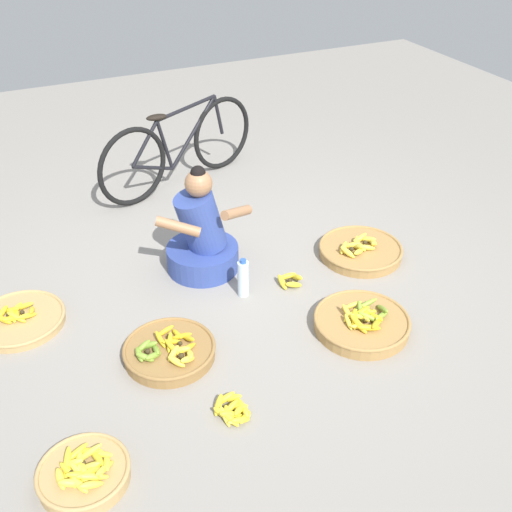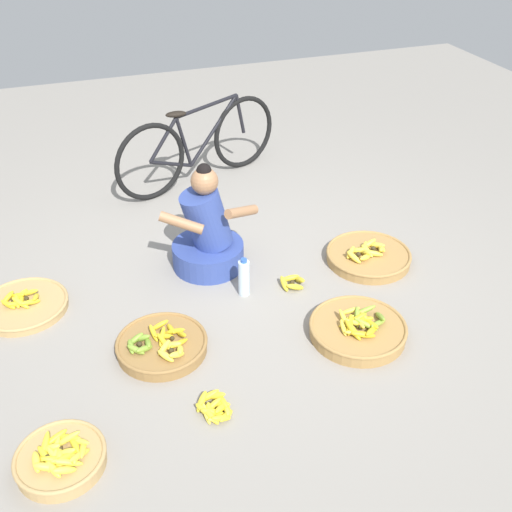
{
  "view_description": "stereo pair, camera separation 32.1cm",
  "coord_description": "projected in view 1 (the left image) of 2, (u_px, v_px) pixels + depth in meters",
  "views": [
    {
      "loc": [
        -1.4,
        -3.24,
        2.58
      ],
      "look_at": [
        0.0,
        -0.2,
        0.35
      ],
      "focal_mm": 43.31,
      "sensor_mm": 36.0,
      "label": 1
    },
    {
      "loc": [
        -1.1,
        -3.36,
        2.58
      ],
      "look_at": [
        0.0,
        -0.2,
        0.35
      ],
      "focal_mm": 43.31,
      "sensor_mm": 36.0,
      "label": 2
    }
  ],
  "objects": [
    {
      "name": "bicycle_leaning",
      "position": [
        179.0,
        148.0,
        5.45
      ],
      "size": [
        1.61,
        0.65,
        0.73
      ],
      "color": "black",
      "rests_on": "ground"
    },
    {
      "name": "ground_plane",
      "position": [
        244.0,
        283.0,
        4.37
      ],
      "size": [
        10.0,
        10.0,
        0.0
      ],
      "primitive_type": "plane",
      "color": "gray"
    },
    {
      "name": "vendor_woman_front",
      "position": [
        202.0,
        238.0,
        4.38
      ],
      "size": [
        0.73,
        0.52,
        0.82
      ],
      "color": "#334793",
      "rests_on": "ground"
    },
    {
      "name": "water_bottle",
      "position": [
        243.0,
        278.0,
        4.18
      ],
      "size": [
        0.08,
        0.08,
        0.29
      ],
      "color": "silver",
      "rests_on": "ground"
    },
    {
      "name": "banana_basket_mid_left",
      "position": [
        19.0,
        319.0,
        3.97
      ],
      "size": [
        0.58,
        0.58,
        0.13
      ],
      "color": "tan",
      "rests_on": "ground"
    },
    {
      "name": "banana_basket_mid_right",
      "position": [
        362.0,
        322.0,
        3.92
      ],
      "size": [
        0.62,
        0.62,
        0.16
      ],
      "color": "#A87F47",
      "rests_on": "ground"
    },
    {
      "name": "loose_bananas_front_right",
      "position": [
        233.0,
        410.0,
        3.34
      ],
      "size": [
        0.21,
        0.25,
        0.08
      ],
      "color": "yellow",
      "rests_on": "ground"
    },
    {
      "name": "banana_basket_back_center",
      "position": [
        84.0,
        473.0,
        2.97
      ],
      "size": [
        0.46,
        0.46,
        0.16
      ],
      "color": "tan",
      "rests_on": "ground"
    },
    {
      "name": "loose_bananas_front_center",
      "position": [
        290.0,
        280.0,
        4.34
      ],
      "size": [
        0.17,
        0.17,
        0.09
      ],
      "color": "yellow",
      "rests_on": "ground"
    },
    {
      "name": "banana_basket_back_left",
      "position": [
        169.0,
        351.0,
        3.71
      ],
      "size": [
        0.56,
        0.56,
        0.15
      ],
      "color": "olive",
      "rests_on": "ground"
    },
    {
      "name": "banana_basket_back_right",
      "position": [
        360.0,
        250.0,
        4.63
      ],
      "size": [
        0.63,
        0.63,
        0.15
      ],
      "color": "#A87F47",
      "rests_on": "ground"
    }
  ]
}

